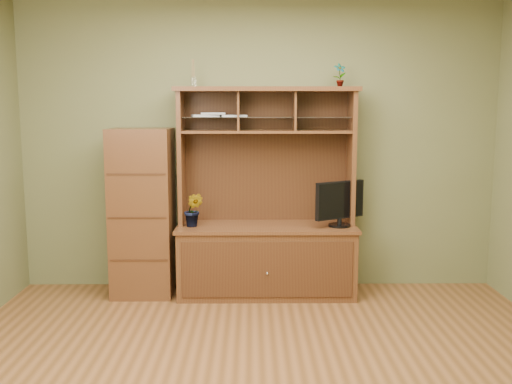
{
  "coord_description": "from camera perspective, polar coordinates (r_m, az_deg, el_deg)",
  "views": [
    {
      "loc": [
        -0.07,
        -3.41,
        1.71
      ],
      "look_at": [
        -0.03,
        1.2,
        1.03
      ],
      "focal_mm": 40.0,
      "sensor_mm": 36.0,
      "label": 1
    }
  ],
  "objects": [
    {
      "name": "room",
      "position": [
        3.43,
        0.72,
        2.36
      ],
      "size": [
        4.54,
        4.04,
        2.74
      ],
      "color": "brown",
      "rests_on": "ground"
    },
    {
      "name": "media_hutch",
      "position": [
        5.28,
        1.04,
        -4.64
      ],
      "size": [
        1.66,
        0.61,
        1.9
      ],
      "color": "#492814",
      "rests_on": "room"
    },
    {
      "name": "monitor",
      "position": [
        5.19,
        8.38,
        -1.07
      ],
      "size": [
        0.47,
        0.3,
        0.41
      ],
      "rotation": [
        0.0,
        0.0,
        0.54
      ],
      "color": "black",
      "rests_on": "media_hutch"
    },
    {
      "name": "orchid_plant",
      "position": [
        5.17,
        -6.27,
        -1.79
      ],
      "size": [
        0.19,
        0.16,
        0.31
      ],
      "primitive_type": "imported",
      "rotation": [
        0.0,
        0.0,
        -0.18
      ],
      "color": "#2E521C",
      "rests_on": "media_hutch"
    },
    {
      "name": "top_plant",
      "position": [
        5.29,
        8.38,
        11.5
      ],
      "size": [
        0.13,
        0.1,
        0.22
      ],
      "primitive_type": "imported",
      "rotation": [
        0.0,
        0.0,
        0.24
      ],
      "color": "#395E21",
      "rests_on": "media_hutch"
    },
    {
      "name": "reed_diffuser",
      "position": [
        5.25,
        -6.3,
        11.44
      ],
      "size": [
        0.05,
        0.05,
        0.25
      ],
      "color": "silver",
      "rests_on": "media_hutch"
    },
    {
      "name": "magazines",
      "position": [
        5.23,
        -3.96,
        7.68
      ],
      "size": [
        0.52,
        0.23,
        0.04
      ],
      "color": "#ADADB2",
      "rests_on": "media_hutch"
    },
    {
      "name": "side_cabinet",
      "position": [
        5.33,
        -11.26,
        -2.01
      ],
      "size": [
        0.55,
        0.5,
        1.53
      ],
      "color": "#492814",
      "rests_on": "room"
    }
  ]
}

